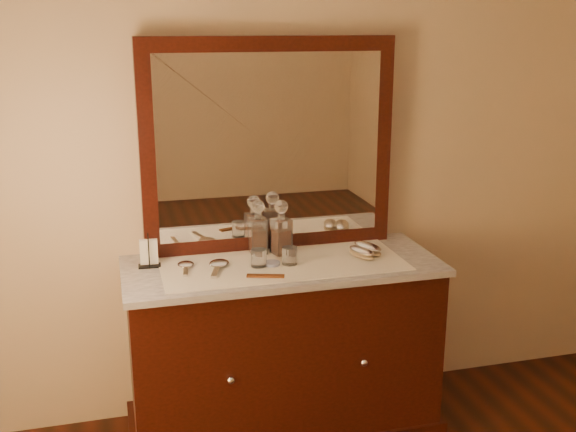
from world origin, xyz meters
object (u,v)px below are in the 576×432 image
object	(u,v)px
dresser_cabinet	(283,351)
napkin_rack	(149,254)
brush_far	(368,248)
decanter_left	(258,233)
decanter_right	(281,233)
hand_mirror_outer	(186,265)
mirror_frame	(269,146)
pin_dish	(272,263)
brush_near	(362,253)
comb	(266,276)
hand_mirror_inner	(219,265)

from	to	relation	value
dresser_cabinet	napkin_rack	distance (m)	0.78
brush_far	decanter_left	bearing A→B (deg)	164.36
dresser_cabinet	decanter_right	bearing A→B (deg)	77.82
decanter_left	brush_far	distance (m)	0.52
brush_far	hand_mirror_outer	xyz separation A→B (m)	(-0.86, 0.03, -0.02)
mirror_frame	pin_dish	xyz separation A→B (m)	(-0.05, -0.27, -0.49)
brush_near	hand_mirror_outer	size ratio (longest dim) A/B	0.90
brush_near	brush_far	world-z (taller)	brush_far
decanter_left	mirror_frame	bearing A→B (deg)	48.49
napkin_rack	hand_mirror_outer	distance (m)	0.17
napkin_rack	brush_near	size ratio (longest dim) A/B	0.86
mirror_frame	decanter_left	world-z (taller)	mirror_frame
comb	napkin_rack	world-z (taller)	napkin_rack
decanter_left	decanter_right	xyz separation A→B (m)	(0.10, -0.04, 0.00)
napkin_rack	comb	bearing A→B (deg)	-30.02
hand_mirror_outer	brush_near	bearing A→B (deg)	-5.27
brush_far	hand_mirror_outer	world-z (taller)	brush_far
comb	hand_mirror_inner	distance (m)	0.25
hand_mirror_outer	hand_mirror_inner	size ratio (longest dim) A/B	0.82
decanter_left	dresser_cabinet	bearing A→B (deg)	-64.16
comb	decanter_left	xyz separation A→B (m)	(0.04, 0.32, 0.10)
mirror_frame	hand_mirror_inner	world-z (taller)	mirror_frame
dresser_cabinet	comb	world-z (taller)	comb
dresser_cabinet	napkin_rack	size ratio (longest dim) A/B	9.45
comb	decanter_right	bearing A→B (deg)	80.76
brush_near	napkin_rack	bearing A→B (deg)	171.96
mirror_frame	decanter_right	world-z (taller)	mirror_frame
hand_mirror_inner	hand_mirror_outer	bearing A→B (deg)	167.18
napkin_rack	hand_mirror_outer	xyz separation A→B (m)	(0.15, -0.06, -0.05)
pin_dish	hand_mirror_inner	world-z (taller)	hand_mirror_inner
dresser_cabinet	brush_near	distance (m)	0.60
comb	napkin_rack	size ratio (longest dim) A/B	1.10
brush_near	hand_mirror_outer	distance (m)	0.81
pin_dish	decanter_left	size ratio (longest dim) A/B	0.29
napkin_rack	mirror_frame	bearing A→B (deg)	12.96
pin_dish	decanter_right	distance (m)	0.19
mirror_frame	napkin_rack	xyz separation A→B (m)	(-0.59, -0.14, -0.44)
mirror_frame	hand_mirror_inner	size ratio (longest dim) A/B	5.13
decanter_left	brush_near	distance (m)	0.49
mirror_frame	comb	world-z (taller)	mirror_frame
dresser_cabinet	mirror_frame	world-z (taller)	mirror_frame
mirror_frame	dresser_cabinet	bearing A→B (deg)	-90.00
mirror_frame	brush_far	world-z (taller)	mirror_frame
napkin_rack	hand_mirror_outer	size ratio (longest dim) A/B	0.77
hand_mirror_inner	dresser_cabinet	bearing A→B (deg)	-3.06
napkin_rack	decanter_right	distance (m)	0.62
pin_dish	brush_near	bearing A→B (deg)	-0.51
pin_dish	brush_far	distance (m)	0.48
pin_dish	comb	bearing A→B (deg)	-113.68
mirror_frame	decanter_left	distance (m)	0.41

